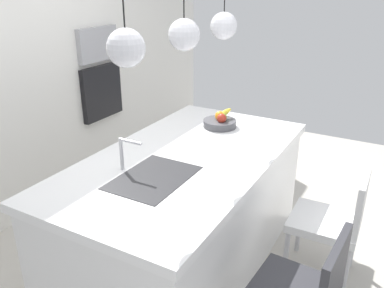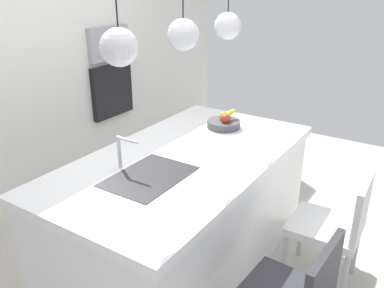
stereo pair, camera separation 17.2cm
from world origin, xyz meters
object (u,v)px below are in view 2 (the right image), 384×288
(fruit_bowl, at_px, (224,122))
(microwave, at_px, (108,43))
(oven, at_px, (112,90))
(chair_middle, at_px, (335,224))

(fruit_bowl, bearing_deg, microwave, 79.01)
(microwave, height_order, oven, microwave)
(fruit_bowl, relative_size, chair_middle, 0.32)
(oven, bearing_deg, fruit_bowl, -100.99)
(microwave, distance_m, oven, 0.50)
(fruit_bowl, relative_size, oven, 0.49)
(fruit_bowl, height_order, oven, oven)
(microwave, distance_m, chair_middle, 2.80)
(chair_middle, bearing_deg, fruit_bowl, 75.06)
(microwave, xyz_separation_m, chair_middle, (-0.57, -2.57, -0.94))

